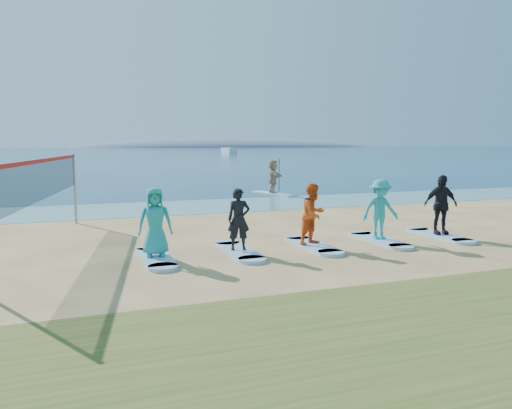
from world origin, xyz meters
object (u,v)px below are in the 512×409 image
object	(u,v)px
student_1	(239,219)
surfboard_2	(313,245)
boat_offshore_b	(229,153)
student_2	(313,214)
student_4	(441,205)
surfboard_4	(439,235)
student_3	(380,209)
volleyball_net	(44,180)
surfboard_3	(379,240)
surfboard_0	(156,258)
paddleboard	(273,194)
surfboard_1	(239,251)
paddleboarder	(273,176)
student_0	(155,222)

from	to	relation	value
student_1	surfboard_2	bearing A→B (deg)	10.82
boat_offshore_b	student_2	world-z (taller)	student_2
boat_offshore_b	surfboard_2	world-z (taller)	boat_offshore_b
student_4	surfboard_4	bearing A→B (deg)	0.00
student_3	surfboard_4	distance (m)	2.36
volleyball_net	student_2	distance (m)	7.36
surfboard_3	surfboard_0	bearing A→B (deg)	180.00
volleyball_net	paddleboard	world-z (taller)	volleyball_net
student_2	surfboard_3	xyz separation A→B (m)	(2.18, 0.00, -0.89)
surfboard_1	volleyball_net	bearing A→B (deg)	154.84
paddleboard	surfboard_1	xyz separation A→B (m)	(-6.38, -13.26, -0.01)
volleyball_net	surfboard_0	world-z (taller)	volleyball_net
paddleboard	boat_offshore_b	world-z (taller)	boat_offshore_b
paddleboarder	surfboard_3	xyz separation A→B (m)	(-2.03, -13.26, -0.99)
surfboard_0	surfboard_3	size ratio (longest dim) A/B	1.00
volleyball_net	student_1	bearing A→B (deg)	-25.16
surfboard_0	surfboard_1	world-z (taller)	same
boat_offshore_b	surfboard_1	distance (m)	121.76
surfboard_3	student_4	bearing A→B (deg)	0.00
surfboard_3	student_4	xyz separation A→B (m)	(2.18, 0.00, 0.96)
paddleboarder	student_3	xyz separation A→B (m)	(-2.03, -13.26, -0.07)
surfboard_2	student_4	xyz separation A→B (m)	(4.35, 0.00, 0.96)
surfboard_3	student_3	bearing A→B (deg)	0.00
paddleboarder	student_2	world-z (taller)	paddleboarder
student_3	paddleboarder	bearing A→B (deg)	84.85
student_3	student_0	bearing A→B (deg)	-176.44
volleyball_net	surfboard_0	bearing A→B (deg)	-40.83
student_0	paddleboarder	bearing A→B (deg)	64.40
student_0	surfboard_4	xyz separation A→B (m)	(8.70, 0.00, -0.90)
boat_offshore_b	student_3	distance (m)	120.57
volleyball_net	surfboard_4	size ratio (longest dim) A/B	4.07
surfboard_0	surfboard_3	world-z (taller)	same
paddleboard	surfboard_4	world-z (taller)	paddleboard
paddleboard	surfboard_2	world-z (taller)	paddleboard
student_0	student_3	distance (m)	6.53
surfboard_1	surfboard_3	bearing A→B (deg)	0.00
surfboard_2	surfboard_4	world-z (taller)	same
student_1	surfboard_2	distance (m)	2.34
surfboard_3	student_1	bearing A→B (deg)	180.00
paddleboard	surfboard_3	world-z (taller)	paddleboard
volleyball_net	student_3	world-z (taller)	volleyball_net
surfboard_0	student_1	xyz separation A→B (m)	(2.18, 0.00, 0.86)
surfboard_2	surfboard_0	bearing A→B (deg)	180.00
surfboard_1	student_3	world-z (taller)	student_3
paddleboard	student_0	size ratio (longest dim) A/B	1.75
surfboard_0	student_4	xyz separation A→B (m)	(8.70, 0.00, 0.96)
student_0	surfboard_3	xyz separation A→B (m)	(6.53, 0.00, -0.90)
surfboard_3	surfboard_4	size ratio (longest dim) A/B	1.00
surfboard_0	student_0	distance (m)	0.90
student_2	surfboard_1	bearing A→B (deg)	156.98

